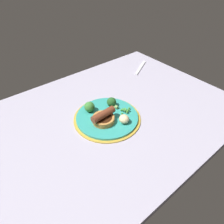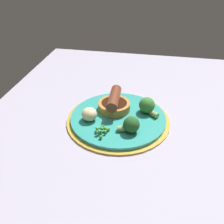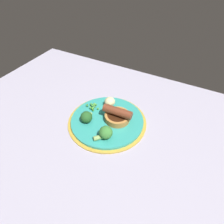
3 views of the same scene
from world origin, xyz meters
TOP-DOWN VIEW (x-y plane):
  - dining_table at (0.00, 0.00)cm, footprint 110.00×80.00cm
  - dinner_plate at (3.51, 1.79)cm, footprint 28.12×28.12cm
  - sausage_pudding at (6.69, 3.49)cm, footprint 10.47×8.93cm
  - pea_pile at (-4.26, 4.58)cm, footprint 5.34×3.64cm
  - broccoli_floret_near at (7.06, -5.73)cm, footprint 5.53×5.80cm
  - broccoli_floret_far at (-2.33, -2.33)cm, footprint 4.16×5.37cm
  - potato_chunk_0 at (0.58, 9.04)cm, footprint 4.74×4.89cm

SIDE VIEW (x-z plane):
  - dining_table at x=0.00cm, z-range 0.00..3.00cm
  - dinner_plate at x=3.51cm, z-range 2.87..4.27cm
  - pea_pile at x=-4.26cm, z-range 4.47..6.25cm
  - potato_chunk_0 at x=0.58cm, z-range 4.40..7.93cm
  - broccoli_floret_far at x=-2.33cm, z-range 4.33..8.48cm
  - sausage_pudding at x=6.69cm, z-range 3.80..9.01cm
  - broccoli_floret_near at x=7.06cm, z-range 4.30..8.70cm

